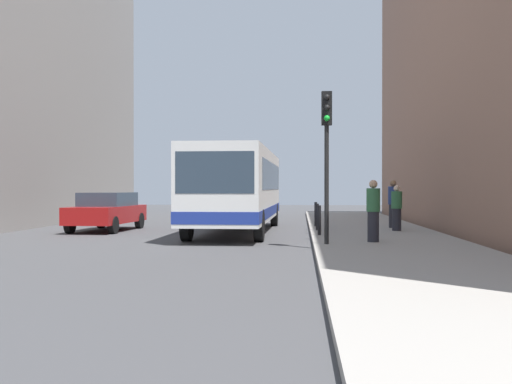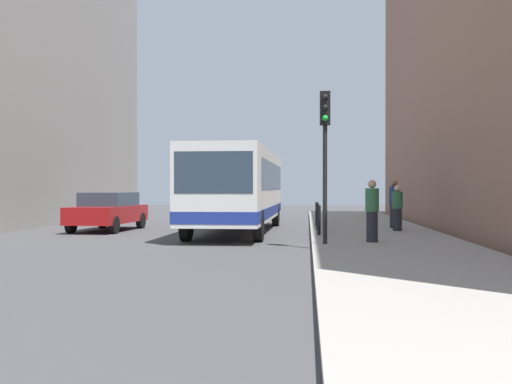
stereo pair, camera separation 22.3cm
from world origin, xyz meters
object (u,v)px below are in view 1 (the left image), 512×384
(bus, at_px, (238,186))
(bollard_mid, at_px, (317,217))
(car_beside_bus, at_px, (107,211))
(pedestrian_mid_sidewalk, at_px, (397,208))
(pedestrian_far_sidewalk, at_px, (393,204))
(traffic_light, at_px, (327,138))
(bollard_far, at_px, (316,214))
(bollard_near, at_px, (319,220))
(pedestrian_near_signal, at_px, (373,211))

(bus, relative_size, bollard_mid, 11.64)
(car_beside_bus, xyz_separation_m, pedestrian_mid_sidewalk, (10.85, -1.31, 0.16))
(pedestrian_far_sidewalk, bearing_deg, bus, 40.69)
(traffic_light, distance_m, pedestrian_far_sidewalk, 7.64)
(traffic_light, xyz_separation_m, pedestrian_mid_sidewalk, (2.68, 5.30, -2.06))
(traffic_light, distance_m, bollard_mid, 5.85)
(traffic_light, bearing_deg, bollard_far, 90.75)
(bollard_mid, xyz_separation_m, pedestrian_mid_sidewalk, (2.78, -0.04, 0.32))
(bollard_near, xyz_separation_m, bollard_far, (0.00, 4.53, 0.00))
(bus, bearing_deg, pedestrian_near_signal, 129.45)
(bollard_mid, height_order, pedestrian_mid_sidewalk, pedestrian_mid_sidewalk)
(traffic_light, height_order, pedestrian_far_sidewalk, traffic_light)
(bollard_mid, height_order, pedestrian_far_sidewalk, pedestrian_far_sidewalk)
(car_beside_bus, distance_m, pedestrian_far_sidewalk, 10.97)
(bollard_mid, bearing_deg, pedestrian_far_sidewalk, 27.43)
(bollard_far, relative_size, pedestrian_near_signal, 0.55)
(bus, distance_m, pedestrian_far_sidewalk, 5.90)
(traffic_light, relative_size, bollard_near, 4.32)
(car_beside_bus, relative_size, bollard_near, 4.72)
(bollard_far, bearing_deg, car_beside_bus, -172.93)
(car_beside_bus, distance_m, pedestrian_near_signal, 11.17)
(car_beside_bus, height_order, traffic_light, traffic_light)
(traffic_light, bearing_deg, car_beside_bus, 141.05)
(bus, distance_m, pedestrian_mid_sidewalk, 5.84)
(car_beside_bus, height_order, bollard_far, car_beside_bus)
(pedestrian_near_signal, bearing_deg, car_beside_bus, 145.93)
(bollard_near, relative_size, pedestrian_far_sidewalk, 0.53)
(bollard_far, bearing_deg, pedestrian_near_signal, -78.25)
(bus, height_order, pedestrian_mid_sidewalk, bus)
(bollard_far, height_order, pedestrian_far_sidewalk, pedestrian_far_sidewalk)
(car_beside_bus, distance_m, traffic_light, 10.74)
(bollard_far, relative_size, pedestrian_mid_sidewalk, 0.59)
(bollard_near, distance_m, bollard_far, 4.53)
(bollard_mid, relative_size, pedestrian_near_signal, 0.55)
(bollard_near, xyz_separation_m, pedestrian_mid_sidewalk, (2.78, 2.22, 0.32))
(traffic_light, relative_size, bollard_mid, 4.32)
(bollard_near, height_order, pedestrian_far_sidewalk, pedestrian_far_sidewalk)
(pedestrian_mid_sidewalk, bearing_deg, traffic_light, -166.47)
(bollard_near, height_order, bollard_mid, same)
(bollard_mid, bearing_deg, pedestrian_near_signal, -72.77)
(car_beside_bus, distance_m, bollard_far, 8.13)
(bus, xyz_separation_m, pedestrian_mid_sidewalk, (5.71, -0.92, -0.78))
(car_beside_bus, bearing_deg, bus, 178.67)
(bollard_near, bearing_deg, bus, 133.04)
(bollard_near, bearing_deg, pedestrian_mid_sidewalk, 38.55)
(bollard_near, bearing_deg, bollard_far, 90.00)
(bollard_near, bearing_deg, pedestrian_near_signal, -58.64)
(bollard_mid, bearing_deg, pedestrian_mid_sidewalk, -0.93)
(bus, distance_m, pedestrian_near_signal, 7.04)
(bollard_near, height_order, pedestrian_mid_sidewalk, pedestrian_mid_sidewalk)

